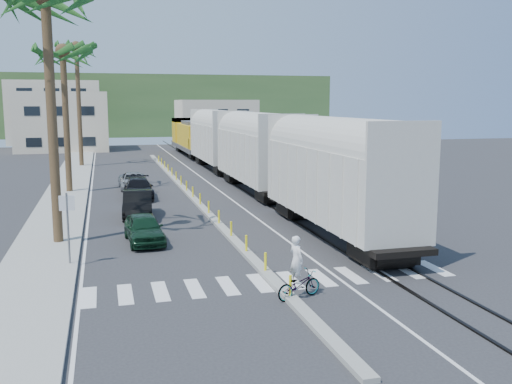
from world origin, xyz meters
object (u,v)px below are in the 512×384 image
Objects in this scene: street_sign at (68,219)px; cyclist at (298,279)px; car_lead at (144,228)px; car_second at (138,204)px.

street_sign reaches higher than cyclist.
car_second is (0.09, 6.18, 0.07)m from car_lead.
car_lead is at bearing 5.86° from cyclist.
cyclist is at bearing -37.80° from street_sign.
car_lead is 0.87× the size of car_second.
street_sign is at bearing 32.34° from cyclist.
car_lead is (3.18, 3.29, -1.29)m from street_sign.
street_sign is 0.64× the size of car_second.
cyclist is (4.43, -9.20, -0.01)m from car_lead.
car_second reaches higher than car_lead.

